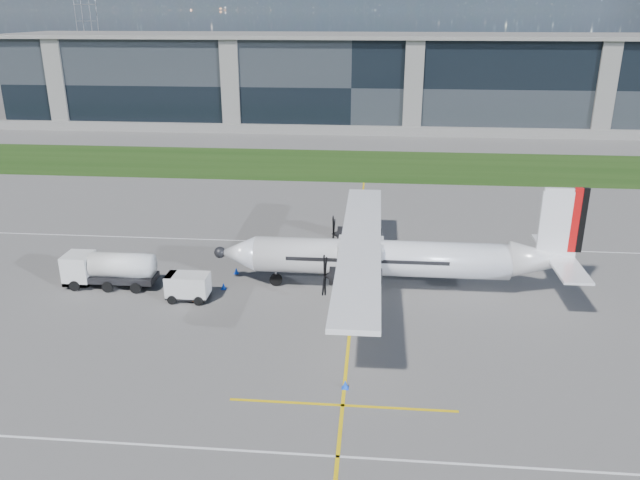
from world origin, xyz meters
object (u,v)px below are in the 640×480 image
(safety_cone_fwd, at_px, (204,280))
(safety_cone_nose_stbd, at_px, (236,271))
(safety_cone_portwing, at_px, (345,384))
(pylon_west, at_px, (87,26))
(turboprop_aircraft, at_px, (395,238))
(baggage_tug, at_px, (188,287))
(safety_cone_nose_port, at_px, (224,286))
(ground_crew_person, at_px, (194,287))
(fuel_tanker_truck, at_px, (104,270))
(safety_cone_stbdwing, at_px, (367,225))

(safety_cone_fwd, height_order, safety_cone_nose_stbd, same)
(safety_cone_nose_stbd, bearing_deg, safety_cone_portwing, -58.13)
(pylon_west, bearing_deg, safety_cone_portwing, -61.72)
(turboprop_aircraft, xyz_separation_m, safety_cone_nose_stbd, (-12.16, 1.95, -3.81))
(baggage_tug, distance_m, safety_cone_fwd, 2.97)
(turboprop_aircraft, distance_m, safety_cone_portwing, 13.93)
(baggage_tug, bearing_deg, safety_cone_nose_port, 43.24)
(ground_crew_person, distance_m, safety_cone_nose_port, 2.80)
(pylon_west, relative_size, safety_cone_fwd, 60.00)
(fuel_tanker_truck, bearing_deg, ground_crew_person, -14.44)
(safety_cone_nose_port, bearing_deg, fuel_tanker_truck, -178.24)
(fuel_tanker_truck, distance_m, safety_cone_stbdwing, 24.53)
(pylon_west, bearing_deg, safety_cone_fwd, -63.13)
(safety_cone_nose_port, distance_m, safety_cone_portwing, 15.50)
(safety_cone_fwd, bearing_deg, safety_cone_nose_stbd, 43.95)
(safety_cone_nose_port, height_order, safety_cone_nose_stbd, same)
(safety_cone_fwd, bearing_deg, safety_cone_nose_port, -27.80)
(safety_cone_nose_port, height_order, safety_cone_portwing, same)
(pylon_west, bearing_deg, safety_cone_nose_stbd, -62.13)
(turboprop_aircraft, xyz_separation_m, safety_cone_fwd, (-14.24, -0.06, -3.81))
(safety_cone_nose_port, xyz_separation_m, safety_cone_portwing, (9.67, -12.11, 0.00))
(safety_cone_stbdwing, bearing_deg, turboprop_aircraft, -81.31)
(pylon_west, distance_m, safety_cone_nose_port, 160.77)
(fuel_tanker_truck, xyz_separation_m, safety_cone_stbdwing, (19.32, 15.08, -1.08))
(safety_cone_stbdwing, distance_m, safety_cone_portwing, 26.93)
(turboprop_aircraft, height_order, safety_cone_nose_port, turboprop_aircraft)
(turboprop_aircraft, height_order, baggage_tug, turboprop_aircraft)
(safety_cone_fwd, height_order, safety_cone_portwing, same)
(turboprop_aircraft, relative_size, safety_cone_fwd, 54.13)
(safety_cone_nose_stbd, bearing_deg, ground_crew_person, -109.94)
(safety_cone_nose_port, relative_size, safety_cone_portwing, 1.00)
(fuel_tanker_truck, bearing_deg, safety_cone_nose_port, 1.76)
(ground_crew_person, relative_size, safety_cone_stbdwing, 4.28)
(ground_crew_person, bearing_deg, safety_cone_stbdwing, -17.94)
(fuel_tanker_truck, relative_size, ground_crew_person, 3.32)
(turboprop_aircraft, bearing_deg, safety_cone_portwing, -102.08)
(ground_crew_person, xyz_separation_m, safety_cone_stbdwing, (11.91, 16.99, -0.82))
(baggage_tug, bearing_deg, turboprop_aircraft, 11.40)
(fuel_tanker_truck, distance_m, ground_crew_person, 7.66)
(safety_cone_nose_port, relative_size, safety_cone_nose_stbd, 1.00)
(turboprop_aircraft, bearing_deg, ground_crew_person, -167.25)
(safety_cone_portwing, bearing_deg, safety_cone_stbdwing, 88.53)
(fuel_tanker_truck, relative_size, safety_cone_nose_port, 14.22)
(turboprop_aircraft, distance_m, baggage_tug, 15.15)
(fuel_tanker_truck, height_order, baggage_tug, fuel_tanker_truck)
(safety_cone_portwing, relative_size, safety_cone_nose_stbd, 1.00)
(baggage_tug, distance_m, safety_cone_stbdwing, 20.87)
(turboprop_aircraft, distance_m, safety_cone_fwd, 14.74)
(pylon_west, relative_size, safety_cone_portwing, 60.00)
(ground_crew_person, bearing_deg, baggage_tug, 82.28)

